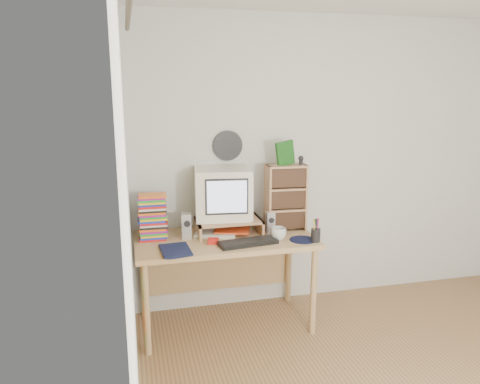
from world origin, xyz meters
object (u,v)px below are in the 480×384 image
desk (224,251)px  dvd_stack (153,221)px  crt_monitor (223,193)px  mug (279,234)px  keyboard (248,243)px  diary (161,250)px  cd_rack (286,197)px

desk → dvd_stack: dvd_stack is taller
crt_monitor → mug: size_ratio=3.49×
desk → keyboard: size_ratio=3.13×
dvd_stack → diary: bearing=-83.3°
cd_rack → mug: (-0.14, -0.25, -0.22)m
desk → dvd_stack: size_ratio=4.77×
dvd_stack → mug: size_ratio=2.41×
diary → crt_monitor: bearing=32.4°
desk → diary: 0.62m
keyboard → diary: 0.65m
keyboard → cd_rack: (0.40, 0.30, 0.26)m
cd_rack → mug: size_ratio=4.44×
crt_monitor → mug: (0.38, -0.29, -0.27)m
desk → mug: (0.39, -0.20, 0.18)m
dvd_stack → keyboard: bearing=-22.6°
keyboard → cd_rack: 0.56m
desk → keyboard: bearing=-62.5°
crt_monitor → mug: bearing=-30.7°
cd_rack → crt_monitor: bearing=178.5°
desk → diary: diary is taller
mug → diary: 0.92m
keyboard → diary: diary is taller
keyboard → mug: 0.27m
desk → keyboard: keyboard is taller
crt_monitor → keyboard: size_ratio=0.95×
mug → diary: size_ratio=0.48×
desk → keyboard: 0.33m
dvd_stack → desk: bearing=-3.1°
cd_rack → keyboard: bearing=-139.7°
desk → diary: size_ratio=5.54×
crt_monitor → diary: 0.72m
dvd_stack → mug: (0.95, -0.24, -0.10)m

